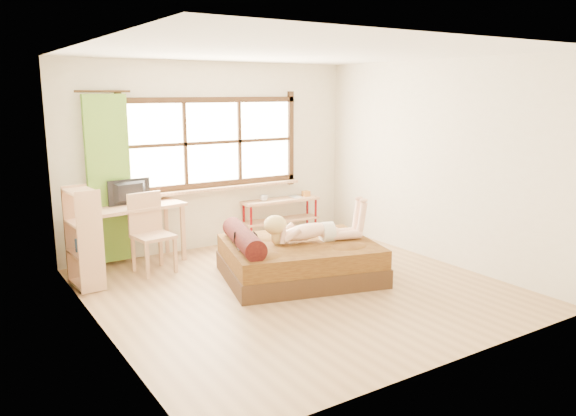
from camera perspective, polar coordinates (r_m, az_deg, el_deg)
floor at (r=6.69m, az=0.98°, el=-8.14°), size 4.50×4.50×0.00m
ceiling at (r=6.31m, az=1.07°, el=15.59°), size 4.50×4.50×0.00m
wall_back at (r=8.31m, az=-7.66°, el=5.24°), size 4.50×0.00×4.50m
wall_front at (r=4.69m, az=16.48°, el=-0.15°), size 4.50×0.00×4.50m
wall_left at (r=5.46m, az=-19.03°, el=1.32°), size 0.00×4.50×4.50m
wall_right at (r=7.83m, az=14.90°, el=4.56°), size 0.00×4.50×4.50m
window at (r=8.27m, az=-7.60°, el=6.32°), size 2.80×0.16×1.46m
curtain at (r=7.70m, az=-17.73°, el=2.77°), size 0.55×0.10×2.20m
bed at (r=6.97m, az=0.83°, el=-5.18°), size 2.13×1.88×0.69m
woman at (r=6.91m, az=2.47°, el=-1.22°), size 1.33×0.68×0.55m
kitten at (r=6.63m, az=-4.47°, el=-3.27°), size 0.29×0.18×0.22m
desk at (r=7.67m, az=-15.43°, el=-0.53°), size 1.36×0.76×0.81m
monitor at (r=7.67m, az=-15.65°, el=1.55°), size 0.59×0.16×0.34m
chair at (r=7.40m, az=-13.89°, el=-1.99°), size 0.51×0.51×1.01m
pipe_shelf at (r=8.80m, az=-0.70°, el=-0.14°), size 1.27×0.37×0.72m
cup at (r=8.60m, az=-2.47°, el=1.02°), size 0.12×0.12×0.09m
book at (r=8.87m, az=0.32°, el=1.10°), size 0.16×0.21×0.02m
bookshelf at (r=6.98m, az=-20.04°, el=-2.87°), size 0.33×0.54×1.19m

